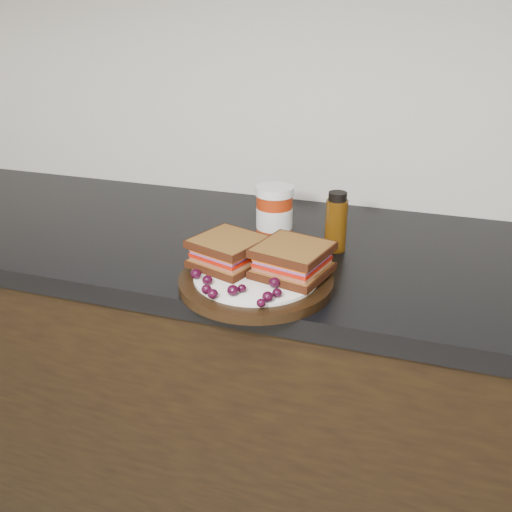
{
  "coord_description": "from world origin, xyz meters",
  "views": [
    {
      "loc": [
        0.46,
        0.61,
        1.37
      ],
      "look_at": [
        0.16,
        1.49,
        0.96
      ],
      "focal_mm": 40.0,
      "sensor_mm": 36.0,
      "label": 1
    }
  ],
  "objects_px": {
    "sandwich_left": "(228,252)",
    "condiment_jar": "(274,213)",
    "plate": "(256,282)",
    "oil_bottle": "(336,222)"
  },
  "relations": [
    {
      "from": "plate",
      "to": "oil_bottle",
      "type": "distance_m",
      "value": 0.24
    },
    {
      "from": "sandwich_left",
      "to": "oil_bottle",
      "type": "bearing_deg",
      "value": 68.26
    },
    {
      "from": "plate",
      "to": "sandwich_left",
      "type": "bearing_deg",
      "value": 160.18
    },
    {
      "from": "plate",
      "to": "sandwich_left",
      "type": "relative_size",
      "value": 2.4
    },
    {
      "from": "sandwich_left",
      "to": "oil_bottle",
      "type": "relative_size",
      "value": 0.94
    },
    {
      "from": "sandwich_left",
      "to": "oil_bottle",
      "type": "distance_m",
      "value": 0.25
    },
    {
      "from": "plate",
      "to": "condiment_jar",
      "type": "height_order",
      "value": "condiment_jar"
    },
    {
      "from": "plate",
      "to": "condiment_jar",
      "type": "bearing_deg",
      "value": 98.68
    },
    {
      "from": "sandwich_left",
      "to": "condiment_jar",
      "type": "distance_m",
      "value": 0.21
    },
    {
      "from": "oil_bottle",
      "to": "condiment_jar",
      "type": "bearing_deg",
      "value": 174.53
    }
  ]
}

